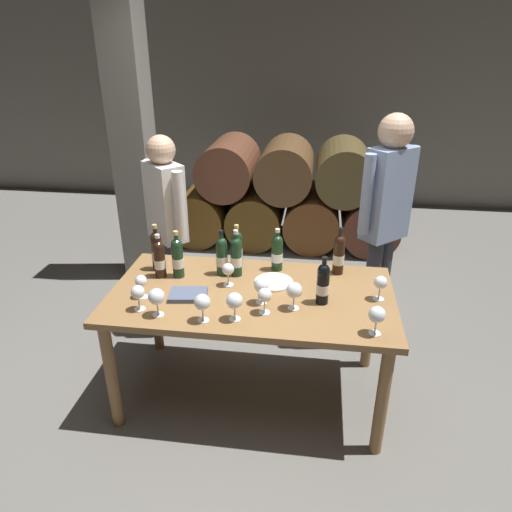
{
  "coord_description": "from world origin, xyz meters",
  "views": [
    {
      "loc": [
        0.36,
        -2.4,
        2.16
      ],
      "look_at": [
        0.0,
        0.2,
        0.91
      ],
      "focal_mm": 32.66,
      "sensor_mm": 36.0,
      "label": 1
    }
  ],
  "objects_px": {
    "wine_bottle_1": "(277,252)",
    "wine_glass_8": "(156,297)",
    "wine_glass_6": "(261,286)",
    "wine_bottle_4": "(323,283)",
    "tasting_notebook": "(188,295)",
    "serving_plate": "(274,282)",
    "wine_glass_7": "(265,296)",
    "wine_glass_1": "(228,270)",
    "wine_glass_2": "(381,283)",
    "dining_table": "(252,306)",
    "wine_bottle_2": "(339,254)",
    "wine_bottle_3": "(237,248)",
    "wine_glass_3": "(202,303)",
    "wine_glass_9": "(234,301)",
    "taster_seated_left": "(167,219)",
    "wine_bottle_6": "(159,259)",
    "wine_bottle_8": "(222,256)",
    "wine_bottle_5": "(236,256)",
    "wine_glass_10": "(377,315)",
    "wine_bottle_7": "(178,257)",
    "sommelier_presenting": "(386,212)",
    "wine_glass_5": "(141,282)",
    "wine_glass_0": "(294,291)",
    "wine_bottle_0": "(157,250)",
    "wine_glass_4": "(138,293)"
  },
  "relations": [
    {
      "from": "sommelier_presenting",
      "to": "wine_glass_7",
      "type": "bearing_deg",
      "value": -127.3
    },
    {
      "from": "wine_glass_7",
      "to": "wine_bottle_3",
      "type": "bearing_deg",
      "value": 113.87
    },
    {
      "from": "wine_glass_9",
      "to": "wine_bottle_7",
      "type": "bearing_deg",
      "value": 134.73
    },
    {
      "from": "dining_table",
      "to": "serving_plate",
      "type": "bearing_deg",
      "value": 48.94
    },
    {
      "from": "wine_glass_1",
      "to": "wine_glass_2",
      "type": "xyz_separation_m",
      "value": [
        0.9,
        -0.05,
        0.0
      ]
    },
    {
      "from": "wine_bottle_2",
      "to": "wine_glass_3",
      "type": "xyz_separation_m",
      "value": [
        -0.73,
        -0.67,
        -0.02
      ]
    },
    {
      "from": "wine_glass_3",
      "to": "wine_glass_10",
      "type": "relative_size",
      "value": 1.01
    },
    {
      "from": "wine_bottle_1",
      "to": "wine_glass_6",
      "type": "bearing_deg",
      "value": -96.24
    },
    {
      "from": "wine_bottle_0",
      "to": "wine_glass_4",
      "type": "height_order",
      "value": "wine_bottle_0"
    },
    {
      "from": "dining_table",
      "to": "wine_glass_10",
      "type": "height_order",
      "value": "wine_glass_10"
    },
    {
      "from": "wine_bottle_1",
      "to": "wine_glass_8",
      "type": "relative_size",
      "value": 1.75
    },
    {
      "from": "dining_table",
      "to": "wine_bottle_3",
      "type": "xyz_separation_m",
      "value": [
        -0.15,
        0.36,
        0.22
      ]
    },
    {
      "from": "sommelier_presenting",
      "to": "wine_bottle_3",
      "type": "bearing_deg",
      "value": -158.4
    },
    {
      "from": "wine_glass_9",
      "to": "wine_bottle_2",
      "type": "bearing_deg",
      "value": 48.17
    },
    {
      "from": "serving_plate",
      "to": "wine_glass_7",
      "type": "bearing_deg",
      "value": -92.61
    },
    {
      "from": "wine_glass_5",
      "to": "taster_seated_left",
      "type": "xyz_separation_m",
      "value": [
        -0.11,
        0.86,
        0.06
      ]
    },
    {
      "from": "wine_glass_9",
      "to": "tasting_notebook",
      "type": "distance_m",
      "value": 0.39
    },
    {
      "from": "wine_bottle_5",
      "to": "wine_glass_6",
      "type": "bearing_deg",
      "value": -58.15
    },
    {
      "from": "taster_seated_left",
      "to": "wine_glass_7",
      "type": "bearing_deg",
      "value": -47.82
    },
    {
      "from": "wine_bottle_2",
      "to": "serving_plate",
      "type": "relative_size",
      "value": 1.32
    },
    {
      "from": "wine_bottle_3",
      "to": "wine_glass_8",
      "type": "relative_size",
      "value": 1.75
    },
    {
      "from": "wine_glass_6",
      "to": "wine_glass_10",
      "type": "distance_m",
      "value": 0.66
    },
    {
      "from": "dining_table",
      "to": "wine_glass_3",
      "type": "xyz_separation_m",
      "value": [
        -0.22,
        -0.34,
        0.21
      ]
    },
    {
      "from": "wine_bottle_4",
      "to": "wine_glass_3",
      "type": "height_order",
      "value": "wine_bottle_4"
    },
    {
      "from": "wine_glass_5",
      "to": "sommelier_presenting",
      "type": "height_order",
      "value": "sommelier_presenting"
    },
    {
      "from": "wine_bottle_8",
      "to": "wine_glass_1",
      "type": "relative_size",
      "value": 2.04
    },
    {
      "from": "wine_bottle_1",
      "to": "wine_glass_7",
      "type": "bearing_deg",
      "value": -91.87
    },
    {
      "from": "wine_glass_1",
      "to": "wine_glass_2",
      "type": "distance_m",
      "value": 0.9
    },
    {
      "from": "wine_glass_8",
      "to": "wine_glass_9",
      "type": "height_order",
      "value": "wine_glass_8"
    },
    {
      "from": "wine_bottle_3",
      "to": "sommelier_presenting",
      "type": "xyz_separation_m",
      "value": [
        0.99,
        0.39,
        0.16
      ]
    },
    {
      "from": "wine_bottle_6",
      "to": "taster_seated_left",
      "type": "height_order",
      "value": "taster_seated_left"
    },
    {
      "from": "wine_bottle_3",
      "to": "wine_glass_3",
      "type": "relative_size",
      "value": 1.78
    },
    {
      "from": "wine_glass_7",
      "to": "wine_glass_6",
      "type": "bearing_deg",
      "value": 106.17
    },
    {
      "from": "wine_glass_6",
      "to": "taster_seated_left",
      "type": "relative_size",
      "value": 0.1
    },
    {
      "from": "wine_glass_9",
      "to": "taster_seated_left",
      "type": "height_order",
      "value": "taster_seated_left"
    },
    {
      "from": "wine_bottle_2",
      "to": "taster_seated_left",
      "type": "relative_size",
      "value": 0.21
    },
    {
      "from": "wine_bottle_5",
      "to": "wine_glass_8",
      "type": "xyz_separation_m",
      "value": [
        -0.35,
        -0.53,
        -0.02
      ]
    },
    {
      "from": "wine_bottle_8",
      "to": "taster_seated_left",
      "type": "height_order",
      "value": "taster_seated_left"
    },
    {
      "from": "wine_glass_7",
      "to": "wine_glass_8",
      "type": "height_order",
      "value": "wine_glass_8"
    },
    {
      "from": "wine_bottle_5",
      "to": "wine_glass_5",
      "type": "distance_m",
      "value": 0.61
    },
    {
      "from": "wine_glass_8",
      "to": "tasting_notebook",
      "type": "bearing_deg",
      "value": 62.81
    },
    {
      "from": "wine_glass_4",
      "to": "wine_bottle_3",
      "type": "bearing_deg",
      "value": 54.77
    },
    {
      "from": "dining_table",
      "to": "wine_bottle_2",
      "type": "xyz_separation_m",
      "value": [
        0.52,
        0.33,
        0.23
      ]
    },
    {
      "from": "wine_bottle_1",
      "to": "wine_glass_5",
      "type": "xyz_separation_m",
      "value": [
        -0.75,
        -0.47,
        -0.02
      ]
    },
    {
      "from": "wine_bottle_5",
      "to": "wine_glass_7",
      "type": "bearing_deg",
      "value": -61.58
    },
    {
      "from": "wine_bottle_6",
      "to": "wine_glass_0",
      "type": "height_order",
      "value": "wine_bottle_6"
    },
    {
      "from": "wine_bottle_2",
      "to": "wine_bottle_5",
      "type": "height_order",
      "value": "wine_bottle_2"
    },
    {
      "from": "wine_bottle_1",
      "to": "wine_bottle_7",
      "type": "xyz_separation_m",
      "value": [
        -0.61,
        -0.18,
        0.01
      ]
    },
    {
      "from": "taster_seated_left",
      "to": "wine_bottle_0",
      "type": "bearing_deg",
      "value": -79.89
    },
    {
      "from": "wine_bottle_4",
      "to": "tasting_notebook",
      "type": "relative_size",
      "value": 1.33
    }
  ]
}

